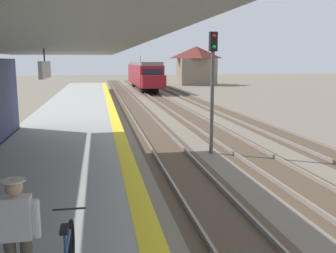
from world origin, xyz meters
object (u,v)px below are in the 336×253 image
Objects in this scene: approaching_train at (144,74)px; commuter_person at (17,234)px; rail_signal_post at (212,80)px; distant_trackside_house at (196,65)px.

commuter_person is (-7.46, -48.48, -0.34)m from approaching_train.
rail_signal_post is 0.79× the size of distant_trackside_house.
rail_signal_post is at bearing 61.36° from commuter_person.
rail_signal_post is (5.86, 10.73, 1.35)m from commuter_person.
rail_signal_post is 48.37m from distant_trackside_house.
commuter_person is 0.25× the size of distant_trackside_house.
distant_trackside_house is (11.61, 46.96, 0.14)m from rail_signal_post.
distant_trackside_house reaches higher than approaching_train.
distant_trackside_house is (17.47, 57.69, 1.50)m from commuter_person.
approaching_train is 11.74× the size of commuter_person.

